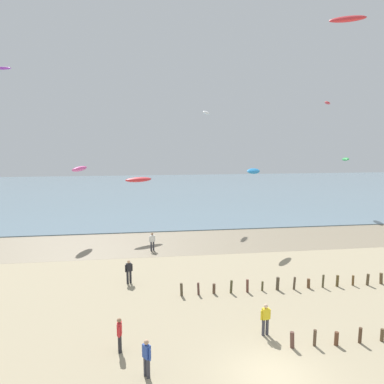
{
  "coord_description": "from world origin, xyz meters",
  "views": [
    {
      "loc": [
        -5.44,
        -13.55,
        10.03
      ],
      "look_at": [
        -1.91,
        11.6,
        6.5
      ],
      "focal_mm": 33.39,
      "sensor_mm": 36.0,
      "label": 1
    }
  ],
  "objects_px": {
    "person_nearest_camera": "(120,334)",
    "kite_aloft_3": "(139,180)",
    "person_mid_beach": "(129,271)",
    "person_far_down_beach": "(147,357)",
    "person_right_flank": "(152,241)",
    "kite_aloft_6": "(206,113)",
    "kite_aloft_5": "(348,19)",
    "kite_aloft_7": "(80,169)",
    "person_left_flank": "(265,318)",
    "kite_aloft_1": "(327,103)",
    "kite_aloft_0": "(345,159)",
    "kite_aloft_4": "(3,68)",
    "kite_aloft_2": "(254,171)"
  },
  "relations": [
    {
      "from": "kite_aloft_5",
      "to": "person_left_flank",
      "type": "bearing_deg",
      "value": 78.01
    },
    {
      "from": "person_mid_beach",
      "to": "kite_aloft_0",
      "type": "relative_size",
      "value": 0.68
    },
    {
      "from": "person_nearest_camera",
      "to": "kite_aloft_2",
      "type": "bearing_deg",
      "value": 55.16
    },
    {
      "from": "person_left_flank",
      "to": "kite_aloft_6",
      "type": "relative_size",
      "value": 0.76
    },
    {
      "from": "person_mid_beach",
      "to": "person_right_flank",
      "type": "bearing_deg",
      "value": 75.93
    },
    {
      "from": "person_nearest_camera",
      "to": "person_far_down_beach",
      "type": "xyz_separation_m",
      "value": [
        1.26,
        -2.07,
        0.0
      ]
    },
    {
      "from": "person_nearest_camera",
      "to": "kite_aloft_3",
      "type": "relative_size",
      "value": 0.55
    },
    {
      "from": "kite_aloft_5",
      "to": "kite_aloft_6",
      "type": "distance_m",
      "value": 18.92
    },
    {
      "from": "kite_aloft_0",
      "to": "kite_aloft_2",
      "type": "relative_size",
      "value": 0.97
    },
    {
      "from": "person_far_down_beach",
      "to": "kite_aloft_0",
      "type": "relative_size",
      "value": 0.68
    },
    {
      "from": "kite_aloft_0",
      "to": "kite_aloft_2",
      "type": "bearing_deg",
      "value": 144.86
    },
    {
      "from": "person_right_flank",
      "to": "kite_aloft_2",
      "type": "xyz_separation_m",
      "value": [
        9.99,
        1.2,
        6.34
      ]
    },
    {
      "from": "person_right_flank",
      "to": "kite_aloft_6",
      "type": "distance_m",
      "value": 20.35
    },
    {
      "from": "kite_aloft_4",
      "to": "kite_aloft_5",
      "type": "bearing_deg",
      "value": -4.91
    },
    {
      "from": "kite_aloft_2",
      "to": "person_nearest_camera",
      "type": "bearing_deg",
      "value": 5.97
    },
    {
      "from": "kite_aloft_3",
      "to": "person_far_down_beach",
      "type": "bearing_deg",
      "value": 62.95
    },
    {
      "from": "kite_aloft_0",
      "to": "kite_aloft_5",
      "type": "bearing_deg",
      "value": 165.64
    },
    {
      "from": "kite_aloft_4",
      "to": "kite_aloft_7",
      "type": "xyz_separation_m",
      "value": [
        8.71,
        -5.45,
        -10.93
      ]
    },
    {
      "from": "person_far_down_beach",
      "to": "kite_aloft_7",
      "type": "xyz_separation_m",
      "value": [
        -6.49,
        24.1,
        6.38
      ]
    },
    {
      "from": "person_left_flank",
      "to": "kite_aloft_7",
      "type": "bearing_deg",
      "value": 120.48
    },
    {
      "from": "person_far_down_beach",
      "to": "kite_aloft_0",
      "type": "xyz_separation_m",
      "value": [
        27.97,
        31.88,
        6.81
      ]
    },
    {
      "from": "kite_aloft_5",
      "to": "kite_aloft_0",
      "type": "bearing_deg",
      "value": -95.93
    },
    {
      "from": "person_far_down_beach",
      "to": "kite_aloft_6",
      "type": "height_order",
      "value": "kite_aloft_6"
    },
    {
      "from": "kite_aloft_5",
      "to": "kite_aloft_7",
      "type": "bearing_deg",
      "value": 14.93
    },
    {
      "from": "person_mid_beach",
      "to": "person_far_down_beach",
      "type": "distance_m",
      "value": 10.66
    },
    {
      "from": "kite_aloft_0",
      "to": "kite_aloft_4",
      "type": "bearing_deg",
      "value": 111.9
    },
    {
      "from": "kite_aloft_1",
      "to": "kite_aloft_5",
      "type": "distance_m",
      "value": 23.81
    },
    {
      "from": "person_mid_beach",
      "to": "kite_aloft_3",
      "type": "relative_size",
      "value": 0.55
    },
    {
      "from": "person_right_flank",
      "to": "person_nearest_camera",
      "type": "bearing_deg",
      "value": -97.24
    },
    {
      "from": "kite_aloft_3",
      "to": "kite_aloft_0",
      "type": "bearing_deg",
      "value": 166.78
    },
    {
      "from": "person_mid_beach",
      "to": "kite_aloft_7",
      "type": "xyz_separation_m",
      "value": [
        -5.37,
        13.49,
        6.38
      ]
    },
    {
      "from": "kite_aloft_6",
      "to": "kite_aloft_7",
      "type": "xyz_separation_m",
      "value": [
        -14.82,
        -7.87,
        -6.52
      ]
    },
    {
      "from": "kite_aloft_4",
      "to": "kite_aloft_6",
      "type": "distance_m",
      "value": 24.06
    },
    {
      "from": "kite_aloft_2",
      "to": "kite_aloft_7",
      "type": "bearing_deg",
      "value": -64.55
    },
    {
      "from": "kite_aloft_0",
      "to": "person_left_flank",
      "type": "bearing_deg",
      "value": 162.23
    },
    {
      "from": "kite_aloft_3",
      "to": "kite_aloft_6",
      "type": "height_order",
      "value": "kite_aloft_6"
    },
    {
      "from": "kite_aloft_5",
      "to": "kite_aloft_2",
      "type": "bearing_deg",
      "value": 21.41
    },
    {
      "from": "person_nearest_camera",
      "to": "person_mid_beach",
      "type": "distance_m",
      "value": 8.53
    },
    {
      "from": "kite_aloft_1",
      "to": "kite_aloft_3",
      "type": "height_order",
      "value": "kite_aloft_1"
    },
    {
      "from": "person_left_flank",
      "to": "kite_aloft_5",
      "type": "distance_m",
      "value": 29.07
    },
    {
      "from": "kite_aloft_0",
      "to": "kite_aloft_3",
      "type": "xyz_separation_m",
      "value": [
        -28.39,
        -7.51,
        -1.67
      ]
    },
    {
      "from": "person_mid_beach",
      "to": "person_right_flank",
      "type": "height_order",
      "value": "same"
    },
    {
      "from": "person_right_flank",
      "to": "kite_aloft_2",
      "type": "bearing_deg",
      "value": 6.85
    },
    {
      "from": "person_left_flank",
      "to": "kite_aloft_5",
      "type": "height_order",
      "value": "kite_aloft_5"
    },
    {
      "from": "person_mid_beach",
      "to": "kite_aloft_6",
      "type": "bearing_deg",
      "value": 66.16
    },
    {
      "from": "kite_aloft_2",
      "to": "kite_aloft_4",
      "type": "height_order",
      "value": "kite_aloft_4"
    },
    {
      "from": "person_nearest_camera",
      "to": "kite_aloft_3",
      "type": "distance_m",
      "value": 22.9
    },
    {
      "from": "person_nearest_camera",
      "to": "kite_aloft_4",
      "type": "relative_size",
      "value": 0.91
    },
    {
      "from": "person_right_flank",
      "to": "kite_aloft_2",
      "type": "height_order",
      "value": "kite_aloft_2"
    },
    {
      "from": "kite_aloft_3",
      "to": "kite_aloft_6",
      "type": "relative_size",
      "value": 1.39
    }
  ]
}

